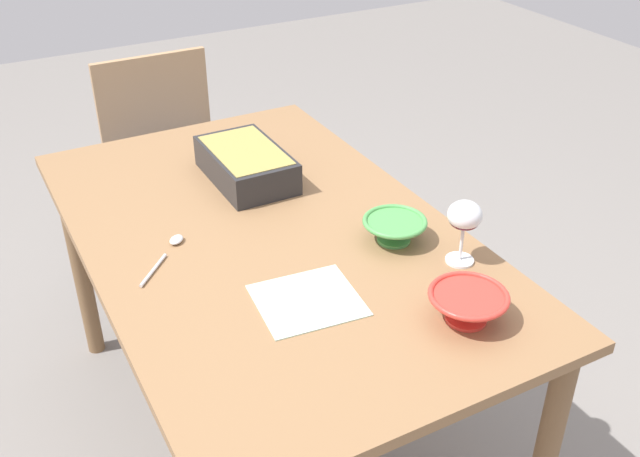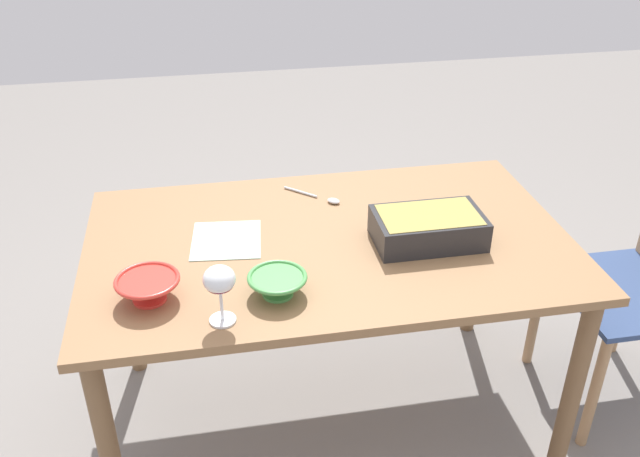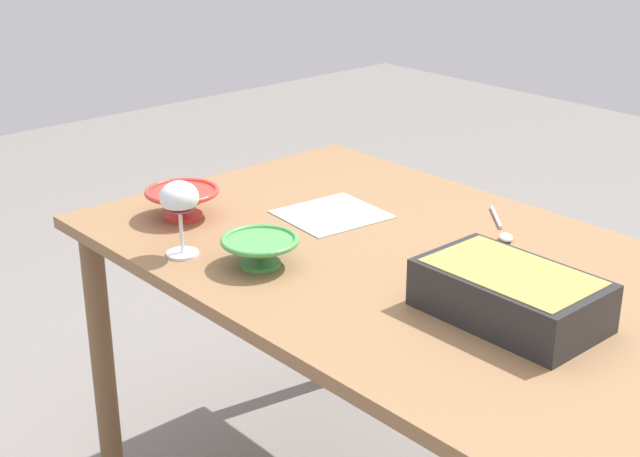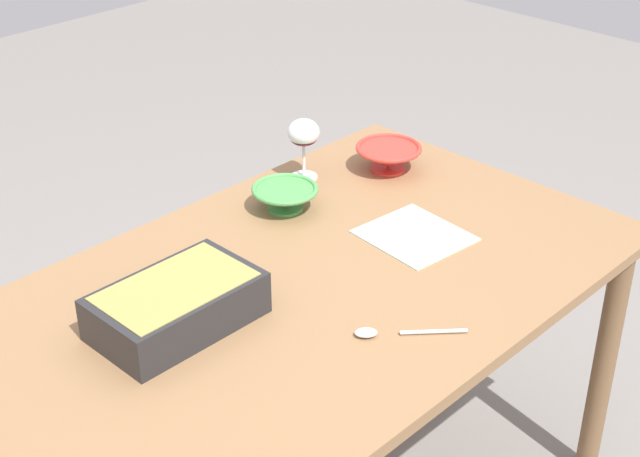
{
  "view_description": "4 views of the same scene",
  "coord_description": "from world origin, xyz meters",
  "px_view_note": "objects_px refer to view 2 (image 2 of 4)",
  "views": [
    {
      "loc": [
        1.44,
        -0.63,
        1.7
      ],
      "look_at": [
        0.13,
        0.08,
        0.79
      ],
      "focal_mm": 41.17,
      "sensor_mm": 36.0,
      "label": 1
    },
    {
      "loc": [
        0.34,
        1.72,
        1.8
      ],
      "look_at": [
        0.04,
        0.07,
        0.81
      ],
      "focal_mm": 38.49,
      "sensor_mm": 36.0,
      "label": 2
    },
    {
      "loc": [
        -1.14,
        1.28,
        1.48
      ],
      "look_at": [
        0.14,
        0.14,
        0.8
      ],
      "focal_mm": 51.27,
      "sensor_mm": 36.0,
      "label": 3
    },
    {
      "loc": [
        -1.18,
        -1.18,
        1.81
      ],
      "look_at": [
        0.12,
        0.07,
        0.78
      ],
      "focal_mm": 53.15,
      "sensor_mm": 36.0,
      "label": 4
    }
  ],
  "objects_px": {
    "mixing_bowl": "(148,287)",
    "dining_table": "(329,263)",
    "small_bowl": "(277,283)",
    "napkin": "(226,240)",
    "casserole_dish": "(428,227)",
    "serving_spoon": "(323,198)",
    "wine_glass": "(219,282)"
  },
  "relations": [
    {
      "from": "casserole_dish",
      "to": "serving_spoon",
      "type": "height_order",
      "value": "casserole_dish"
    },
    {
      "from": "mixing_bowl",
      "to": "napkin",
      "type": "height_order",
      "value": "mixing_bowl"
    },
    {
      "from": "dining_table",
      "to": "small_bowl",
      "type": "relative_size",
      "value": 9.11
    },
    {
      "from": "dining_table",
      "to": "casserole_dish",
      "type": "bearing_deg",
      "value": 166.65
    },
    {
      "from": "small_bowl",
      "to": "serving_spoon",
      "type": "relative_size",
      "value": 0.92
    },
    {
      "from": "wine_glass",
      "to": "dining_table",
      "type": "bearing_deg",
      "value": -134.57
    },
    {
      "from": "small_bowl",
      "to": "napkin",
      "type": "distance_m",
      "value": 0.32
    },
    {
      "from": "dining_table",
      "to": "napkin",
      "type": "height_order",
      "value": "napkin"
    },
    {
      "from": "serving_spoon",
      "to": "wine_glass",
      "type": "bearing_deg",
      "value": 58.1
    },
    {
      "from": "dining_table",
      "to": "mixing_bowl",
      "type": "relative_size",
      "value": 8.53
    },
    {
      "from": "serving_spoon",
      "to": "casserole_dish",
      "type": "bearing_deg",
      "value": 129.26
    },
    {
      "from": "dining_table",
      "to": "casserole_dish",
      "type": "relative_size",
      "value": 4.53
    },
    {
      "from": "mixing_bowl",
      "to": "serving_spoon",
      "type": "xyz_separation_m",
      "value": [
        -0.55,
        -0.46,
        -0.03
      ]
    },
    {
      "from": "small_bowl",
      "to": "napkin",
      "type": "relative_size",
      "value": 0.72
    },
    {
      "from": "mixing_bowl",
      "to": "small_bowl",
      "type": "bearing_deg",
      "value": 173.62
    },
    {
      "from": "dining_table",
      "to": "wine_glass",
      "type": "relative_size",
      "value": 9.03
    },
    {
      "from": "casserole_dish",
      "to": "small_bowl",
      "type": "height_order",
      "value": "casserole_dish"
    },
    {
      "from": "small_bowl",
      "to": "serving_spoon",
      "type": "height_order",
      "value": "small_bowl"
    },
    {
      "from": "small_bowl",
      "to": "casserole_dish",
      "type": "bearing_deg",
      "value": -158.35
    },
    {
      "from": "casserole_dish",
      "to": "mixing_bowl",
      "type": "xyz_separation_m",
      "value": [
        0.8,
        0.15,
        -0.01
      ]
    },
    {
      "from": "dining_table",
      "to": "wine_glass",
      "type": "height_order",
      "value": "wine_glass"
    },
    {
      "from": "casserole_dish",
      "to": "napkin",
      "type": "height_order",
      "value": "casserole_dish"
    },
    {
      "from": "mixing_bowl",
      "to": "napkin",
      "type": "xyz_separation_m",
      "value": [
        -0.22,
        -0.26,
        -0.04
      ]
    },
    {
      "from": "dining_table",
      "to": "casserole_dish",
      "type": "distance_m",
      "value": 0.32
    },
    {
      "from": "serving_spoon",
      "to": "dining_table",
      "type": "bearing_deg",
      "value": 83.23
    },
    {
      "from": "mixing_bowl",
      "to": "serving_spoon",
      "type": "distance_m",
      "value": 0.72
    },
    {
      "from": "dining_table",
      "to": "wine_glass",
      "type": "xyz_separation_m",
      "value": [
        0.34,
        0.34,
        0.2
      ]
    },
    {
      "from": "small_bowl",
      "to": "wine_glass",
      "type": "bearing_deg",
      "value": 30.0
    },
    {
      "from": "casserole_dish",
      "to": "serving_spoon",
      "type": "xyz_separation_m",
      "value": [
        0.26,
        -0.31,
        -0.04
      ]
    },
    {
      "from": "mixing_bowl",
      "to": "dining_table",
      "type": "bearing_deg",
      "value": -157.18
    },
    {
      "from": "wine_glass",
      "to": "small_bowl",
      "type": "xyz_separation_m",
      "value": [
        -0.15,
        -0.09,
        -0.08
      ]
    },
    {
      "from": "dining_table",
      "to": "small_bowl",
      "type": "distance_m",
      "value": 0.34
    }
  ]
}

